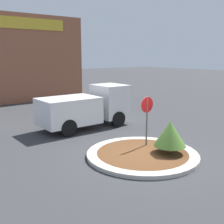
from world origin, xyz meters
TOP-DOWN VIEW (x-y plane):
  - ground_plane at (0.00, 0.00)m, footprint 120.00×120.00m
  - traffic_island at (0.00, 0.00)m, footprint 4.43×4.43m
  - stop_sign at (0.80, 0.58)m, footprint 0.67×0.07m
  - island_shrub at (0.81, -0.69)m, footprint 1.27×1.27m
  - utility_truck at (0.79, 5.15)m, footprint 5.09×2.15m
  - storefront_building at (0.62, 18.21)m, footprint 12.65×6.07m

SIDE VIEW (x-z plane):
  - ground_plane at x=0.00m, z-range 0.00..0.00m
  - traffic_island at x=0.00m, z-range 0.00..0.15m
  - island_shrub at x=0.81m, z-range 0.30..1.59m
  - utility_truck at x=0.79m, z-range 0.02..2.29m
  - stop_sign at x=0.80m, z-range 0.43..2.69m
  - storefront_building at x=0.62m, z-range 0.00..7.25m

